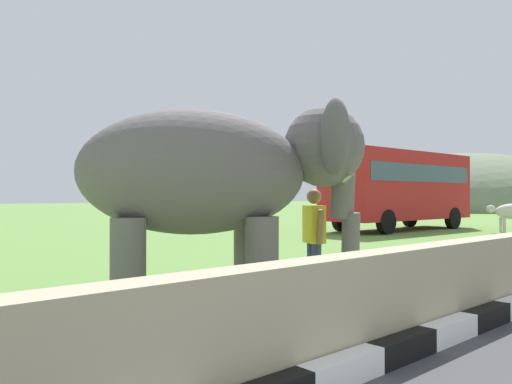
# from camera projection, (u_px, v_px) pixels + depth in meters

# --- Properties ---
(barrier_parapet) EXTENTS (28.00, 0.36, 1.00)m
(barrier_parapet) POSITION_uv_depth(u_px,v_px,m) (381.00, 301.00, 5.02)
(barrier_parapet) COLOR tan
(barrier_parapet) RESTS_ON ground_plane
(elephant) EXTENTS (3.95, 3.46, 2.84)m
(elephant) POSITION_uv_depth(u_px,v_px,m) (220.00, 175.00, 6.97)
(elephant) COLOR #635C5E
(elephant) RESTS_ON ground_plane
(person_handler) EXTENTS (0.40, 0.63, 1.66)m
(person_handler) POSITION_uv_depth(u_px,v_px,m) (314.00, 236.00, 7.86)
(person_handler) COLOR navy
(person_handler) RESTS_ON ground_plane
(bus_red) EXTENTS (8.43, 2.76, 3.50)m
(bus_red) POSITION_uv_depth(u_px,v_px,m) (399.00, 184.00, 23.07)
(bus_red) COLOR #B21E1E
(bus_red) RESTS_ON ground_plane
(cow_near) EXTENTS (1.61, 1.66, 1.23)m
(cow_near) POSITION_uv_depth(u_px,v_px,m) (512.00, 212.00, 21.35)
(cow_near) COLOR beige
(cow_near) RESTS_ON ground_plane
(hill_east) EXTENTS (31.69, 25.35, 12.82)m
(hill_east) POSITION_uv_depth(u_px,v_px,m) (468.00, 209.00, 58.34)
(hill_east) COLOR slate
(hill_east) RESTS_ON ground_plane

